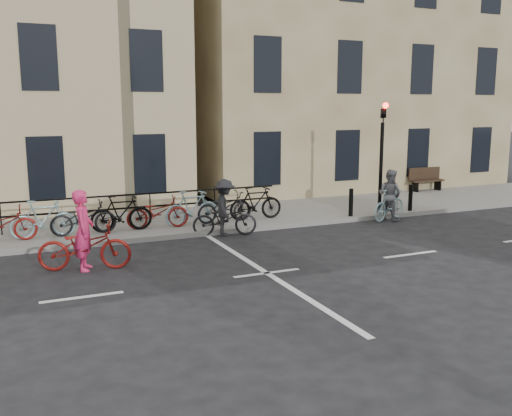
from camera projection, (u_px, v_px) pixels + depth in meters
name	position (u px, v px, depth m)	size (l,w,h in m)	color
ground	(267.00, 273.00, 12.77)	(120.00, 120.00, 0.00)	black
sidewalk	(55.00, 232.00, 16.55)	(46.00, 4.00, 0.15)	slate
building_east	(323.00, 53.00, 26.96)	(14.00, 10.00, 12.00)	#8E7B56
traffic_light	(382.00, 144.00, 18.71)	(0.18, 0.30, 3.90)	black
bollard_east	(351.00, 202.00, 18.48)	(0.14, 0.14, 0.90)	black
bollard_west	(410.00, 198.00, 19.44)	(0.14, 0.14, 0.90)	black
bench	(426.00, 178.00, 24.00)	(1.60, 0.41, 0.97)	black
parked_bikes	(101.00, 216.00, 16.06)	(11.45, 1.23, 1.05)	black
cyclist_pink	(84.00, 242.00, 12.94)	(2.19, 1.24, 1.85)	maroon
cyclist_grey	(389.00, 200.00, 18.54)	(1.78, 1.09, 1.67)	#84A8AD
cyclist_dark	(225.00, 214.00, 16.35)	(1.95, 1.18, 1.64)	black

